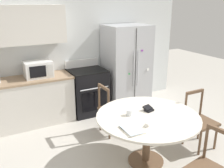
{
  "coord_description": "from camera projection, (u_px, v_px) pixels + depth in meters",
  "views": [
    {
      "loc": [
        -1.64,
        -2.26,
        2.24
      ],
      "look_at": [
        0.18,
        1.15,
        0.95
      ],
      "focal_mm": 40.0,
      "sensor_mm": 36.0,
      "label": 1
    }
  ],
  "objects": [
    {
      "name": "kitchen_counter",
      "position": [
        17.0,
        104.0,
        4.58
      ],
      "size": [
        2.05,
        0.64,
        0.9
      ],
      "color": "silver",
      "rests_on": "ground_plane"
    },
    {
      "name": "dining_chair_far",
      "position": [
        112.0,
        110.0,
        4.35
      ],
      "size": [
        0.43,
        0.43,
        0.9
      ],
      "rotation": [
        0.0,
        0.0,
        4.73
      ],
      "color": "brown",
      "rests_on": "ground_plane"
    },
    {
      "name": "dining_chair_right",
      "position": [
        200.0,
        121.0,
        3.94
      ],
      "size": [
        0.42,
        0.42,
        0.9
      ],
      "rotation": [
        0.0,
        0.0,
        3.14
      ],
      "color": "brown",
      "rests_on": "ground_plane"
    },
    {
      "name": "mail_stack",
      "position": [
        132.0,
        129.0,
        3.04
      ],
      "size": [
        0.27,
        0.34,
        0.02
      ],
      "color": "white",
      "rests_on": "dining_table"
    },
    {
      "name": "wallet",
      "position": [
        148.0,
        109.0,
        3.58
      ],
      "size": [
        0.14,
        0.15,
        0.07
      ],
      "color": "black",
      "rests_on": "dining_table"
    },
    {
      "name": "back_wall",
      "position": [
        56.0,
        44.0,
        4.92
      ],
      "size": [
        5.2,
        0.44,
        2.6
      ],
      "color": "silver",
      "rests_on": "ground_plane"
    },
    {
      "name": "candle_glass",
      "position": [
        129.0,
        113.0,
        3.43
      ],
      "size": [
        0.09,
        0.09,
        0.08
      ],
      "color": "silver",
      "rests_on": "dining_table"
    },
    {
      "name": "dining_table",
      "position": [
        148.0,
        123.0,
        3.48
      ],
      "size": [
        1.43,
        1.43,
        0.74
      ],
      "color": "beige",
      "rests_on": "ground_plane"
    },
    {
      "name": "oven_range",
      "position": [
        88.0,
        91.0,
        5.17
      ],
      "size": [
        0.72,
        0.68,
        1.08
      ],
      "color": "black",
      "rests_on": "ground_plane"
    },
    {
      "name": "refrigerator",
      "position": [
        126.0,
        67.0,
        5.41
      ],
      "size": [
        0.92,
        0.75,
        1.77
      ],
      "color": "#B2B5BA",
      "rests_on": "ground_plane"
    },
    {
      "name": "folded_napkin",
      "position": [
        149.0,
        123.0,
        3.17
      ],
      "size": [
        0.16,
        0.13,
        0.05
      ],
      "color": "silver",
      "rests_on": "dining_table"
    },
    {
      "name": "microwave",
      "position": [
        38.0,
        69.0,
        4.59
      ],
      "size": [
        0.49,
        0.38,
        0.3
      ],
      "color": "white",
      "rests_on": "kitchen_counter"
    }
  ]
}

